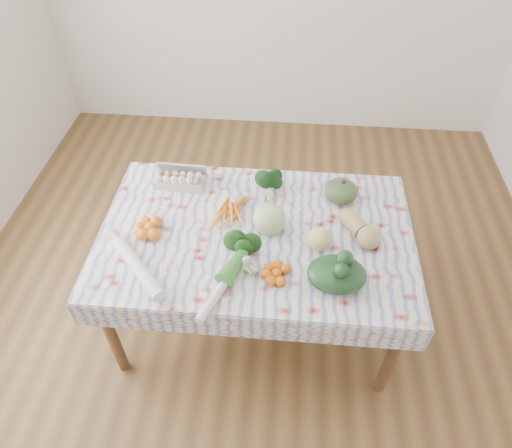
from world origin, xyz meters
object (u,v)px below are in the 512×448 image
at_px(butternut_squash, 361,228).
at_px(dining_table, 256,242).
at_px(egg_carton, 179,181).
at_px(kabocha_squash, 341,191).
at_px(cabbage, 269,219).
at_px(grapefruit, 319,239).

bearing_deg(butternut_squash, dining_table, 148.84).
xyz_separation_m(egg_carton, kabocha_squash, (0.93, -0.04, 0.02)).
bearing_deg(cabbage, kabocha_squash, 36.01).
relative_size(kabocha_squash, butternut_squash, 0.71).
bearing_deg(kabocha_squash, dining_table, -146.85).
distance_m(dining_table, egg_carton, 0.59).
distance_m(egg_carton, kabocha_squash, 0.93).
height_order(dining_table, kabocha_squash, kabocha_squash).
height_order(egg_carton, cabbage, cabbage).
bearing_deg(egg_carton, kabocha_squash, -0.25).
bearing_deg(egg_carton, dining_table, -32.81).
bearing_deg(grapefruit, cabbage, 160.10).
bearing_deg(kabocha_squash, butternut_squash, -72.35).
bearing_deg(cabbage, grapefruit, -19.90).
relative_size(dining_table, kabocha_squash, 8.46).
relative_size(dining_table, egg_carton, 5.48).
relative_size(butternut_squash, grapefruit, 2.19).
bearing_deg(egg_carton, butternut_squash, -15.26).
distance_m(kabocha_squash, grapefruit, 0.39).
bearing_deg(butternut_squash, kabocha_squash, 74.81).
bearing_deg(grapefruit, butternut_squash, 23.69).
distance_m(dining_table, butternut_squash, 0.56).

